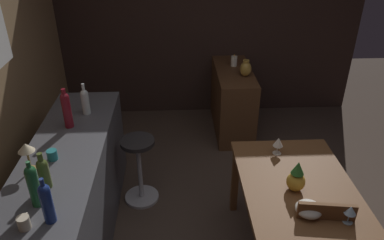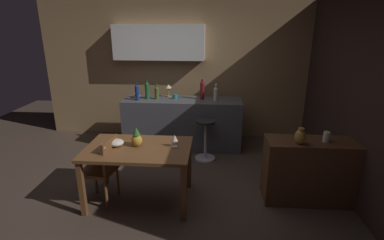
{
  "view_description": "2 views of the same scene",
  "coord_description": "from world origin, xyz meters",
  "px_view_note": "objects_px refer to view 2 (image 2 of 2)",
  "views": [
    {
      "loc": [
        -2.3,
        0.55,
        2.53
      ],
      "look_at": [
        0.65,
        0.41,
        0.87
      ],
      "focal_mm": 34.9,
      "sensor_mm": 36.0,
      "label": 1
    },
    {
      "loc": [
        0.74,
        -3.61,
        2.19
      ],
      "look_at": [
        0.43,
        0.41,
        0.86
      ],
      "focal_mm": 27.53,
      "sensor_mm": 36.0,
      "label": 2
    }
  ],
  "objects_px": {
    "wine_bottle_olive": "(157,92)",
    "wine_bottle_clear": "(216,94)",
    "wine_bottle_cobalt": "(137,92)",
    "chair_near_window": "(103,167)",
    "wine_glass_right": "(102,146)",
    "fruit_bowl": "(116,143)",
    "wine_bottle_ruby": "(202,90)",
    "cup_cream": "(136,96)",
    "wine_bottle_green": "(147,90)",
    "pineapple_centerpiece": "(137,138)",
    "cup_teal": "(175,96)",
    "dining_table": "(138,154)",
    "vase_brass": "(300,136)",
    "wine_glass_left": "(175,138)",
    "counter_lamp": "(168,88)",
    "sideboard_cabinet": "(309,171)",
    "bar_stool": "(205,139)",
    "pillar_candle_tall": "(326,137)"
  },
  "relations": [
    {
      "from": "dining_table",
      "to": "vase_brass",
      "type": "distance_m",
      "value": 1.97
    },
    {
      "from": "pineapple_centerpiece",
      "to": "wine_bottle_green",
      "type": "distance_m",
      "value": 1.78
    },
    {
      "from": "wine_glass_left",
      "to": "wine_bottle_cobalt",
      "type": "distance_m",
      "value": 1.84
    },
    {
      "from": "wine_glass_left",
      "to": "wine_bottle_green",
      "type": "xyz_separation_m",
      "value": [
        -0.72,
        1.73,
        0.21
      ]
    },
    {
      "from": "sideboard_cabinet",
      "to": "fruit_bowl",
      "type": "bearing_deg",
      "value": -176.43
    },
    {
      "from": "fruit_bowl",
      "to": "wine_bottle_olive",
      "type": "distance_m",
      "value": 1.79
    },
    {
      "from": "wine_bottle_clear",
      "to": "wine_glass_left",
      "type": "bearing_deg",
      "value": -106.62
    },
    {
      "from": "wine_glass_left",
      "to": "counter_lamp",
      "type": "height_order",
      "value": "counter_lamp"
    },
    {
      "from": "wine_bottle_olive",
      "to": "fruit_bowl",
      "type": "bearing_deg",
      "value": -95.74
    },
    {
      "from": "wine_bottle_ruby",
      "to": "cup_cream",
      "type": "height_order",
      "value": "wine_bottle_ruby"
    },
    {
      "from": "fruit_bowl",
      "to": "cup_teal",
      "type": "distance_m",
      "value": 1.88
    },
    {
      "from": "sideboard_cabinet",
      "to": "wine_glass_left",
      "type": "height_order",
      "value": "wine_glass_left"
    },
    {
      "from": "cup_cream",
      "to": "counter_lamp",
      "type": "relative_size",
      "value": 0.47
    },
    {
      "from": "fruit_bowl",
      "to": "cup_teal",
      "type": "xyz_separation_m",
      "value": [
        0.5,
        1.81,
        0.16
      ]
    },
    {
      "from": "fruit_bowl",
      "to": "wine_bottle_green",
      "type": "xyz_separation_m",
      "value": [
        0.0,
        1.77,
        0.28
      ]
    },
    {
      "from": "wine_glass_left",
      "to": "cup_teal",
      "type": "distance_m",
      "value": 1.79
    },
    {
      "from": "wine_bottle_cobalt",
      "to": "sideboard_cabinet",
      "type": "bearing_deg",
      "value": -30.27
    },
    {
      "from": "bar_stool",
      "to": "pillar_candle_tall",
      "type": "bearing_deg",
      "value": -36.51
    },
    {
      "from": "fruit_bowl",
      "to": "wine_bottle_cobalt",
      "type": "relative_size",
      "value": 0.57
    },
    {
      "from": "wine_bottle_green",
      "to": "vase_brass",
      "type": "height_order",
      "value": "wine_bottle_green"
    },
    {
      "from": "sideboard_cabinet",
      "to": "chair_near_window",
      "type": "height_order",
      "value": "chair_near_window"
    },
    {
      "from": "fruit_bowl",
      "to": "wine_bottle_cobalt",
      "type": "bearing_deg",
      "value": 95.12
    },
    {
      "from": "wine_bottle_cobalt",
      "to": "chair_near_window",
      "type": "bearing_deg",
      "value": -90.54
    },
    {
      "from": "counter_lamp",
      "to": "wine_glass_left",
      "type": "bearing_deg",
      "value": -79.21
    },
    {
      "from": "wine_bottle_olive",
      "to": "cup_cream",
      "type": "bearing_deg",
      "value": 177.34
    },
    {
      "from": "pineapple_centerpiece",
      "to": "pillar_candle_tall",
      "type": "xyz_separation_m",
      "value": [
        2.31,
        0.12,
        0.04
      ]
    },
    {
      "from": "chair_near_window",
      "to": "wine_bottle_green",
      "type": "distance_m",
      "value": 1.95
    },
    {
      "from": "chair_near_window",
      "to": "wine_bottle_clear",
      "type": "distance_m",
      "value": 2.32
    },
    {
      "from": "bar_stool",
      "to": "fruit_bowl",
      "type": "relative_size",
      "value": 3.8
    },
    {
      "from": "fruit_bowl",
      "to": "counter_lamp",
      "type": "xyz_separation_m",
      "value": [
        0.36,
        1.92,
        0.29
      ]
    },
    {
      "from": "counter_lamp",
      "to": "pillar_candle_tall",
      "type": "bearing_deg",
      "value": -39.18
    },
    {
      "from": "fruit_bowl",
      "to": "pillar_candle_tall",
      "type": "relative_size",
      "value": 1.19
    },
    {
      "from": "wine_glass_left",
      "to": "fruit_bowl",
      "type": "height_order",
      "value": "wine_glass_left"
    },
    {
      "from": "wine_bottle_cobalt",
      "to": "wine_bottle_olive",
      "type": "distance_m",
      "value": 0.35
    },
    {
      "from": "sideboard_cabinet",
      "to": "wine_bottle_cobalt",
      "type": "xyz_separation_m",
      "value": [
        -2.56,
        1.49,
        0.64
      ]
    },
    {
      "from": "cup_teal",
      "to": "wine_bottle_olive",
      "type": "bearing_deg",
      "value": -171.71
    },
    {
      "from": "dining_table",
      "to": "wine_bottle_ruby",
      "type": "bearing_deg",
      "value": 68.84
    },
    {
      "from": "cup_teal",
      "to": "counter_lamp",
      "type": "xyz_separation_m",
      "value": [
        -0.14,
        0.12,
        0.13
      ]
    },
    {
      "from": "dining_table",
      "to": "chair_near_window",
      "type": "distance_m",
      "value": 0.48
    },
    {
      "from": "bar_stool",
      "to": "wine_bottle_ruby",
      "type": "xyz_separation_m",
      "value": [
        -0.08,
        0.56,
        0.71
      ]
    },
    {
      "from": "wine_glass_right",
      "to": "wine_bottle_olive",
      "type": "height_order",
      "value": "wine_bottle_olive"
    },
    {
      "from": "chair_near_window",
      "to": "counter_lamp",
      "type": "xyz_separation_m",
      "value": [
        0.53,
        2.01,
        0.59
      ]
    },
    {
      "from": "pineapple_centerpiece",
      "to": "wine_bottle_cobalt",
      "type": "bearing_deg",
      "value": 103.88
    },
    {
      "from": "cup_cream",
      "to": "wine_glass_right",
      "type": "bearing_deg",
      "value": -86.79
    },
    {
      "from": "wine_bottle_clear",
      "to": "cup_teal",
      "type": "relative_size",
      "value": 2.65
    },
    {
      "from": "chair_near_window",
      "to": "cup_teal",
      "type": "distance_m",
      "value": 2.06
    },
    {
      "from": "pineapple_centerpiece",
      "to": "cup_cream",
      "type": "xyz_separation_m",
      "value": [
        -0.45,
        1.76,
        0.1
      ]
    },
    {
      "from": "wine_bottle_olive",
      "to": "wine_bottle_clear",
      "type": "distance_m",
      "value": 1.05
    },
    {
      "from": "wine_glass_left",
      "to": "wine_bottle_cobalt",
      "type": "height_order",
      "value": "wine_bottle_cobalt"
    },
    {
      "from": "bar_stool",
      "to": "wine_bottle_cobalt",
      "type": "xyz_separation_m",
      "value": [
        -1.21,
        0.4,
        0.68
      ]
    }
  ]
}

